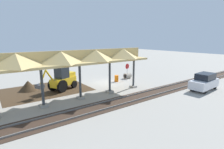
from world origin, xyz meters
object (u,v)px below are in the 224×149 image
(stop_sign, at_px, (127,68))
(traffic_barrel, at_px, (116,78))
(distant_parked_car, at_px, (204,82))
(concrete_pipe, at_px, (127,76))
(backhoe, at_px, (62,79))

(stop_sign, bearing_deg, traffic_barrel, -10.94)
(stop_sign, xyz_separation_m, distant_parked_car, (-4.18, 8.99, -0.78))
(concrete_pipe, relative_size, traffic_barrel, 1.38)
(stop_sign, xyz_separation_m, concrete_pipe, (-0.92, -0.96, -1.35))
(stop_sign, height_order, traffic_barrel, stop_sign)
(backhoe, distance_m, concrete_pipe, 10.20)
(distant_parked_car, bearing_deg, concrete_pipe, -71.83)
(concrete_pipe, distance_m, distant_parked_car, 10.48)
(concrete_pipe, bearing_deg, backhoe, -0.05)
(concrete_pipe, bearing_deg, distant_parked_car, 108.17)
(backhoe, distance_m, distant_parked_car, 16.71)
(concrete_pipe, bearing_deg, traffic_barrel, 13.61)
(traffic_barrel, bearing_deg, distant_parked_car, 122.19)
(stop_sign, height_order, backhoe, backhoe)
(backhoe, bearing_deg, distant_parked_car, 143.45)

